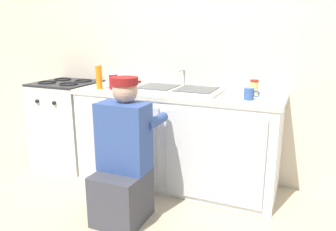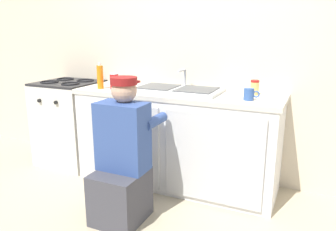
{
  "view_description": "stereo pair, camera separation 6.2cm",
  "coord_description": "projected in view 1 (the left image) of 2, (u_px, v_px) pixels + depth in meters",
  "views": [
    {
      "loc": [
        1.09,
        -2.44,
        1.42
      ],
      "look_at": [
        0.0,
        0.1,
        0.72
      ],
      "focal_mm": 35.0,
      "sensor_mm": 36.0,
      "label": 1
    },
    {
      "loc": [
        1.14,
        -2.41,
        1.42
      ],
      "look_at": [
        0.0,
        0.1,
        0.72
      ],
      "focal_mm": 35.0,
      "sensor_mm": 36.0,
      "label": 2
    }
  ],
  "objects": [
    {
      "name": "soda_cup_red",
      "position": [
        113.0,
        81.0,
        3.08
      ],
      "size": [
        0.08,
        0.08,
        0.15
      ],
      "color": "red",
      "rests_on": "countertop"
    },
    {
      "name": "cell_phone",
      "position": [
        122.0,
        84.0,
        3.35
      ],
      "size": [
        0.07,
        0.14,
        0.01
      ],
      "color": "black",
      "rests_on": "countertop"
    },
    {
      "name": "ground_plane",
      "position": [
        164.0,
        195.0,
        2.94
      ],
      "size": [
        12.0,
        12.0,
        0.0
      ],
      "primitive_type": "plane",
      "color": "tan"
    },
    {
      "name": "soap_bottle_orange",
      "position": [
        99.0,
        77.0,
        3.1
      ],
      "size": [
        0.06,
        0.06,
        0.25
      ],
      "color": "orange",
      "rests_on": "countertop"
    },
    {
      "name": "countertop",
      "position": [
        177.0,
        94.0,
        2.99
      ],
      "size": [
        1.9,
        0.62,
        0.04
      ],
      "primitive_type": "cube",
      "color": "beige",
      "rests_on": "counter_cabinet"
    },
    {
      "name": "plumber_person",
      "position": [
        123.0,
        163.0,
        2.48
      ],
      "size": [
        0.42,
        0.61,
        1.1
      ],
      "color": "#3F3F47",
      "rests_on": "ground_plane"
    },
    {
      "name": "counter_cabinet",
      "position": [
        176.0,
        140.0,
        3.09
      ],
      "size": [
        1.86,
        0.62,
        0.85
      ],
      "color": "white",
      "rests_on": "ground_plane"
    },
    {
      "name": "condiment_jar",
      "position": [
        254.0,
        87.0,
        2.83
      ],
      "size": [
        0.07,
        0.07,
        0.13
      ],
      "color": "#DBB760",
      "rests_on": "countertop"
    },
    {
      "name": "sink_double_basin",
      "position": [
        177.0,
        89.0,
        2.98
      ],
      "size": [
        0.8,
        0.44,
        0.19
      ],
      "color": "silver",
      "rests_on": "countertop"
    },
    {
      "name": "coffee_mug",
      "position": [
        249.0,
        94.0,
        2.61
      ],
      "size": [
        0.13,
        0.08,
        0.09
      ],
      "color": "#335699",
      "rests_on": "countertop"
    },
    {
      "name": "back_wall",
      "position": [
        190.0,
        50.0,
        3.2
      ],
      "size": [
        6.0,
        0.1,
        2.5
      ],
      "primitive_type": "cube",
      "color": "beige",
      "rests_on": "ground_plane"
    },
    {
      "name": "stove_range",
      "position": [
        69.0,
        123.0,
        3.58
      ],
      "size": [
        0.62,
        0.62,
        0.92
      ],
      "color": "silver",
      "rests_on": "ground_plane"
    }
  ]
}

